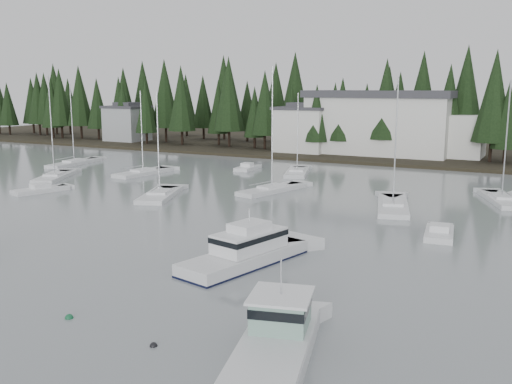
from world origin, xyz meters
TOP-DOWN VIEW (x-y plane):
  - far_shore_land at (0.00, 97.00)m, footprint 240.00×54.00m
  - conifer_treeline at (0.00, 86.00)m, footprint 200.00×22.00m
  - house_west at (-18.00, 79.00)m, footprint 9.54×7.42m
  - house_far_west at (-60.00, 81.00)m, footprint 8.48×7.42m
  - harbor_inn at (-2.96, 82.34)m, footprint 29.50×11.50m
  - cabin_cruiser_center at (4.04, 17.55)m, footprint 5.49×10.76m
  - lobster_boat_teal at (11.89, 5.93)m, footprint 5.22×9.31m
  - sailboat_1 at (-15.96, 34.20)m, footprint 6.09×9.53m
  - sailboat_4 at (-9.32, 56.87)m, footprint 5.39×9.29m
  - sailboat_5 at (-44.40, 49.80)m, footprint 3.84×11.20m
  - sailboat_7 at (8.35, 40.46)m, footprint 5.59×10.93m
  - sailboat_8 at (17.76, 48.97)m, footprint 5.73×9.56m
  - sailboat_9 at (-36.33, 38.23)m, footprint 6.85×9.84m
  - sailboat_10 at (-6.48, 43.05)m, footprint 4.91×10.22m
  - sailboat_11 at (-28.26, 46.68)m, footprint 3.62×9.56m
  - runabout_0 at (-30.06, 30.24)m, footprint 3.87×6.60m
  - runabout_1 at (14.53, 31.17)m, footprint 2.89×5.32m
  - runabout_3 at (-17.47, 57.24)m, footprint 2.57×5.18m
  - mooring_buoy_green at (0.29, 4.91)m, footprint 0.44×0.44m
  - mooring_buoy_dark at (6.29, 4.34)m, footprint 0.38×0.38m

SIDE VIEW (x-z plane):
  - far_shore_land at x=0.00m, z-range -0.50..0.50m
  - conifer_treeline at x=0.00m, z-range -10.00..10.00m
  - mooring_buoy_green at x=0.29m, z-range -0.22..0.22m
  - mooring_buoy_dark at x=6.29m, z-range -0.19..0.19m
  - sailboat_1 at x=-15.96m, z-range -5.97..6.09m
  - sailboat_11 at x=-28.26m, z-range -5.96..6.08m
  - sailboat_4 at x=-9.32m, z-range -5.83..5.95m
  - sailboat_7 at x=8.35m, z-range -6.70..6.83m
  - sailboat_5 at x=-44.40m, z-range -6.46..6.59m
  - sailboat_8 at x=17.76m, z-range -6.56..6.71m
  - sailboat_9 at x=-36.33m, z-range -6.93..7.08m
  - sailboat_10 at x=-6.48m, z-range -7.35..7.52m
  - runabout_0 at x=-30.06m, z-range -0.58..0.84m
  - runabout_1 at x=14.53m, z-range -0.58..0.84m
  - runabout_3 at x=-17.47m, z-range -0.58..0.84m
  - lobster_boat_teal at x=11.89m, z-range -1.87..3.04m
  - cabin_cruiser_center at x=4.04m, z-range -1.55..2.88m
  - house_far_west at x=-60.00m, z-range 0.28..8.53m
  - house_west at x=-18.00m, z-range 0.28..9.03m
  - harbor_inn at x=-2.96m, z-range 0.33..11.23m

